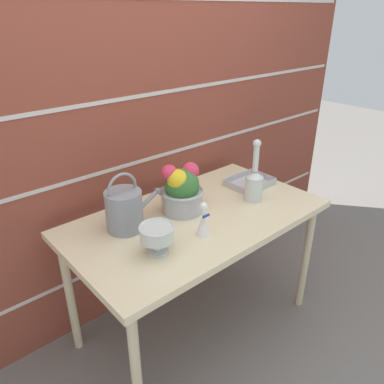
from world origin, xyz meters
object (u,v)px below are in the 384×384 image
Objects in this scene: figurine_vase at (203,222)px; watering_can at (125,209)px; flower_planter at (182,190)px; crystal_pedestal_bowl at (157,234)px; wire_tray at (250,183)px; glass_decanter at (254,182)px.

watering_can is at bearing 129.79° from figurine_vase.
watering_can is 0.32m from flower_planter.
flower_planter is (0.31, -0.04, 0.02)m from watering_can.
wire_tray is at bearing 13.10° from crystal_pedestal_bowl.
wire_tray is (0.82, -0.06, -0.09)m from watering_can.
glass_decanter reaches higher than figurine_vase.
watering_can reaches higher than flower_planter.
figurine_vase reaches higher than wire_tray.
watering_can is 0.83m from wire_tray.
crystal_pedestal_bowl reaches higher than wire_tray.
watering_can is 1.89× the size of figurine_vase.
wire_tray is (0.83, 0.19, -0.08)m from crystal_pedestal_bowl.
figurine_vase is 0.66× the size of wire_tray.
wire_tray is (0.13, 0.14, -0.10)m from glass_decanter.
flower_planter is 0.52m from wire_tray.
crystal_pedestal_bowl is 0.45× the size of glass_decanter.
crystal_pedestal_bowl is (-0.00, -0.26, -0.01)m from watering_can.
crystal_pedestal_bowl is at bearing 173.11° from figurine_vase.
flower_planter is at bearing 157.01° from glass_decanter.
glass_decanter is (0.38, -0.16, -0.01)m from flower_planter.
wire_tray is (0.51, -0.02, -0.11)m from flower_planter.
watering_can is at bearing 175.55° from wire_tray.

